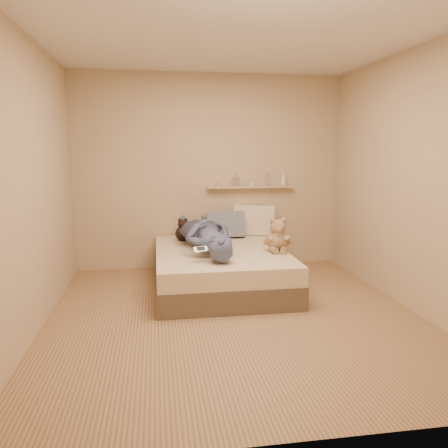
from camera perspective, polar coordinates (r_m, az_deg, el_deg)
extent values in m
plane|color=#A17F53|center=(4.36, 1.35, -11.86)|extent=(3.80, 3.80, 0.00)
plane|color=silver|center=(4.18, 1.51, 23.49)|extent=(3.80, 3.80, 0.00)
plane|color=tan|center=(5.95, -1.88, 6.77)|extent=(3.60, 0.00, 3.60)
plane|color=tan|center=(2.24, 10.18, 1.73)|extent=(3.60, 0.00, 3.60)
plane|color=tan|center=(4.15, -23.96, 4.67)|extent=(0.00, 3.80, 3.80)
plane|color=tan|center=(4.74, 23.48, 5.23)|extent=(0.00, 3.80, 3.80)
cube|color=brown|center=(5.19, -0.48, -6.84)|extent=(1.50, 1.90, 0.25)
cube|color=beige|center=(5.13, -0.49, -4.44)|extent=(1.48, 1.88, 0.20)
cube|color=silver|center=(4.51, -3.06, -3.32)|extent=(0.17, 0.11, 0.05)
cube|color=black|center=(4.51, -3.03, -3.16)|extent=(0.09, 0.06, 0.03)
sphere|color=#957D51|center=(5.05, 6.96, -2.18)|extent=(0.24, 0.24, 0.24)
sphere|color=tan|center=(5.00, 7.04, -0.40)|extent=(0.18, 0.18, 0.18)
sphere|color=olive|center=(4.97, 6.34, 0.49)|extent=(0.07, 0.07, 0.07)
sphere|color=tan|center=(4.99, 7.77, 0.50)|extent=(0.07, 0.07, 0.07)
sphere|color=#A3725A|center=(4.92, 7.18, -0.74)|extent=(0.07, 0.07, 0.07)
cylinder|color=#A77E59|center=(5.00, 5.77, -2.09)|extent=(0.09, 0.17, 0.14)
cylinder|color=#9F7C54|center=(5.03, 8.27, -2.06)|extent=(0.12, 0.17, 0.14)
cylinder|color=olive|center=(4.95, 6.47, -3.39)|extent=(0.09, 0.17, 0.08)
cylinder|color=#936A4E|center=(4.97, 7.79, -3.37)|extent=(0.12, 0.18, 0.08)
cylinder|color=#BAB39F|center=(5.01, 7.02, -1.23)|extent=(0.14, 0.14, 0.02)
sphere|color=black|center=(5.60, -5.41, -1.24)|extent=(0.19, 0.19, 0.19)
sphere|color=black|center=(5.56, -5.39, -0.03)|extent=(0.13, 0.13, 0.13)
sphere|color=black|center=(5.54, -5.81, 0.48)|extent=(0.05, 0.05, 0.05)
sphere|color=black|center=(5.57, -4.99, 0.54)|extent=(0.05, 0.05, 0.05)
cube|color=beige|center=(5.98, 3.92, 0.50)|extent=(0.58, 0.32, 0.41)
cube|color=slate|center=(5.77, 0.20, -0.11)|extent=(0.51, 0.27, 0.37)
imported|color=#45496D|center=(5.08, -2.47, -1.28)|extent=(0.74, 1.61, 0.37)
cube|color=tan|center=(5.99, 3.45, 4.87)|extent=(1.20, 0.12, 0.03)
cylinder|color=#B8A79D|center=(5.91, -0.69, 5.21)|extent=(0.07, 0.07, 0.05)
imported|color=silver|center=(5.94, 1.50, 5.77)|extent=(0.10, 0.10, 0.16)
cylinder|color=silver|center=(5.99, 3.64, 5.31)|extent=(0.08, 0.08, 0.06)
cylinder|color=silver|center=(6.04, 5.71, 5.87)|extent=(0.04, 0.04, 0.18)
imported|color=white|center=(6.10, 7.77, 5.90)|extent=(0.10, 0.10, 0.19)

